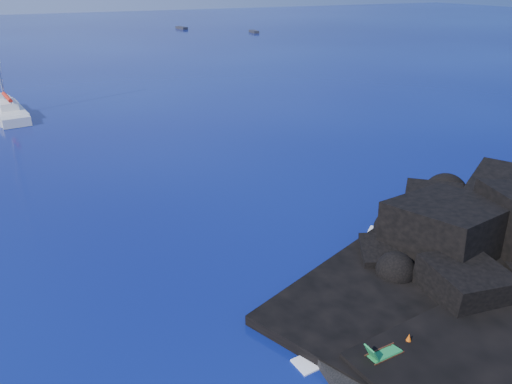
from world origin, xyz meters
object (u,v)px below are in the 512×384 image
marker_cone (408,340)px  distant_boat_a (182,29)px  sailboat (9,116)px  deck_chair (385,350)px  distant_boat_b (254,33)px

marker_cone → distant_boat_a: size_ratio=0.13×
sailboat → distant_boat_a: size_ratio=2.96×
sailboat → deck_chair: bearing=-83.6°
deck_chair → marker_cone: (1.24, 0.18, -0.19)m
deck_chair → distant_boat_a: deck_chair is taller
marker_cone → distant_boat_a: (31.24, 120.58, -0.64)m
sailboat → deck_chair: (10.84, -43.71, 0.83)m
deck_chair → distant_boat_a: (32.49, 120.76, -0.83)m
deck_chair → distant_boat_b: bearing=63.3°
deck_chair → marker_cone: 1.27m
deck_chair → distant_boat_b: (45.47, 104.18, -0.83)m
deck_chair → distant_boat_a: 125.05m
marker_cone → distant_boat_b: 113.01m
marker_cone → distant_boat_b: marker_cone is taller
marker_cone → deck_chair: bearing=-171.8°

